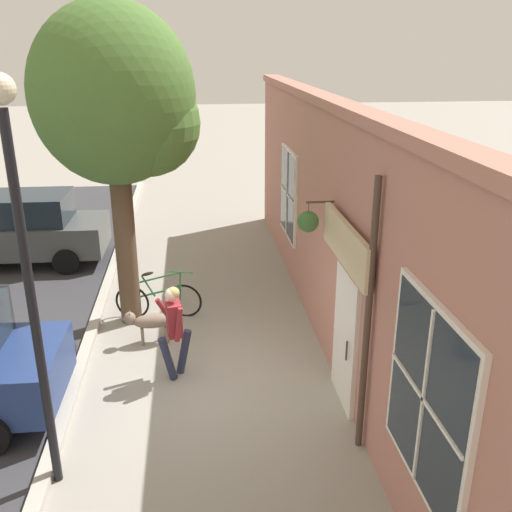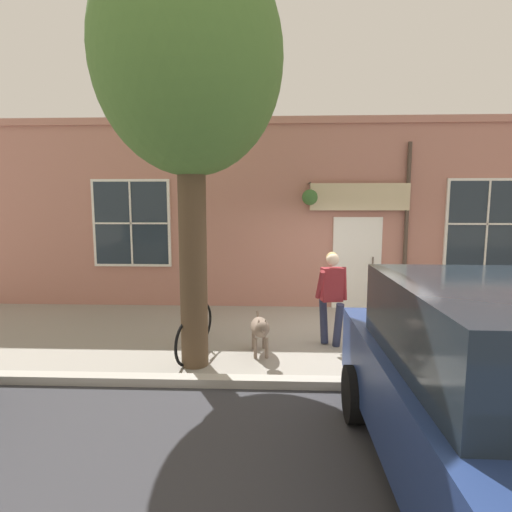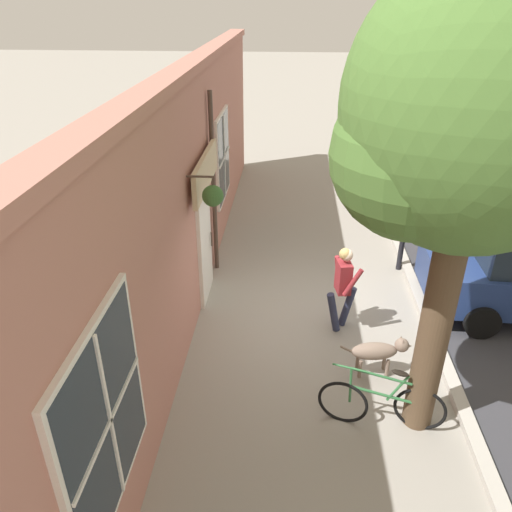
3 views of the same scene
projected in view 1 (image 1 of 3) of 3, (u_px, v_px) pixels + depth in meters
name	position (u px, v px, depth m)	size (l,w,h in m)	color
ground_plane	(200.00, 382.00, 9.26)	(90.00, 90.00, 0.00)	gray
storefront_facade	(348.00, 251.00, 8.75)	(0.95, 18.00, 4.32)	#B27566
pedestrian_walking	(174.00, 324.00, 9.10)	(0.59, 0.55, 1.60)	#282D47
dog_on_leash	(149.00, 321.00, 10.33)	(1.12, 0.37, 0.67)	#7F6B5B
street_tree_by_curb	(121.00, 104.00, 9.88)	(2.92, 2.57, 5.90)	brown
leaning_bicycle	(159.00, 299.00, 11.35)	(1.73, 0.29, 1.01)	black
parked_car_nearest_curb	(18.00, 229.00, 13.99)	(4.33, 2.00, 1.75)	#474C4C
street_lamp	(22.00, 239.00, 6.08)	(0.32, 0.32, 4.91)	black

